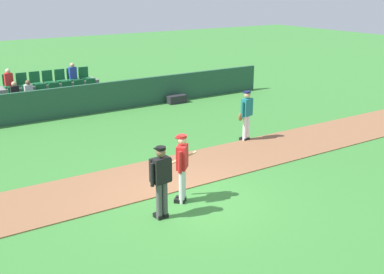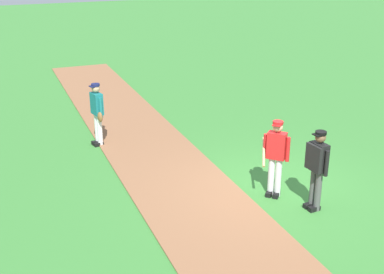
# 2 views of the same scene
# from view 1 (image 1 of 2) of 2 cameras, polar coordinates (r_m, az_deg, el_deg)

# --- Properties ---
(ground_plane) EXTENTS (80.00, 80.00, 0.00)m
(ground_plane) POSITION_cam_1_polar(r_m,az_deg,el_deg) (12.11, -0.15, -7.71)
(ground_plane) COLOR #387A33
(infield_dirt_path) EXTENTS (28.00, 2.45, 0.03)m
(infield_dirt_path) POSITION_cam_1_polar(r_m,az_deg,el_deg) (13.60, -4.51, -4.74)
(infield_dirt_path) COLOR brown
(infield_dirt_path) RESTS_ON ground
(dugout_fence) EXTENTS (20.00, 0.16, 1.25)m
(dugout_fence) POSITION_cam_1_polar(r_m,az_deg,el_deg) (20.18, -15.09, 4.02)
(dugout_fence) COLOR #234C38
(dugout_fence) RESTS_ON ground
(stadium_bleachers) EXTENTS (4.45, 2.10, 1.90)m
(stadium_bleachers) POSITION_cam_1_polar(r_m,az_deg,el_deg) (21.55, -16.36, 4.44)
(stadium_bleachers) COLOR slate
(stadium_bleachers) RESTS_ON ground
(batter_red_jersey) EXTENTS (0.73, 0.68, 1.76)m
(batter_red_jersey) POSITION_cam_1_polar(r_m,az_deg,el_deg) (11.72, -1.19, -3.45)
(batter_red_jersey) COLOR silver
(batter_red_jersey) RESTS_ON ground
(umpire_home_plate) EXTENTS (0.59, 0.33, 1.76)m
(umpire_home_plate) POSITION_cam_1_polar(r_m,az_deg,el_deg) (10.93, -3.74, -4.93)
(umpire_home_plate) COLOR #4C4C4C
(umpire_home_plate) RESTS_ON ground
(runner_teal_jersey) EXTENTS (0.67, 0.37, 1.76)m
(runner_teal_jersey) POSITION_cam_1_polar(r_m,az_deg,el_deg) (16.52, 6.50, 2.76)
(runner_teal_jersey) COLOR white
(runner_teal_jersey) RESTS_ON ground
(equipment_bag) EXTENTS (0.90, 0.36, 0.36)m
(equipment_bag) POSITION_cam_1_polar(r_m,az_deg,el_deg) (21.95, -1.81, 4.53)
(equipment_bag) COLOR #232328
(equipment_bag) RESTS_ON ground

